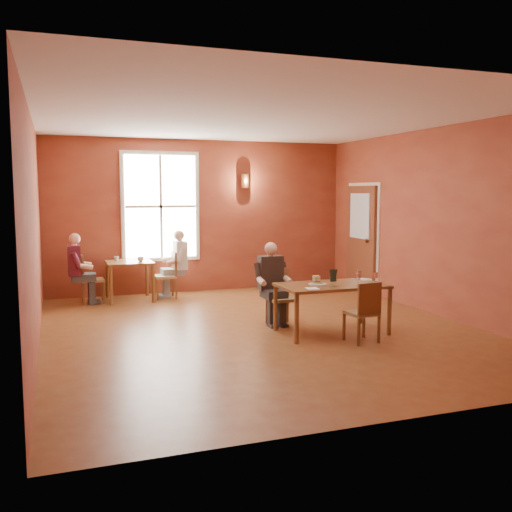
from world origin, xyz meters
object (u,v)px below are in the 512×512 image
object	(u,v)px
chair_diner_main	(281,298)
chair_diner_maroon	(93,279)
main_table	(332,309)
second_table	(130,281)
chair_diner_white	(165,275)
diner_main	(282,286)
diner_maroon	(91,269)
diner_white	(166,266)
chair_empty	(362,312)

from	to	relation	value
chair_diner_main	chair_diner_maroon	xyz separation A→B (m)	(-2.52, 2.78, 0.01)
main_table	second_table	size ratio (longest dim) A/B	1.81
chair_diner_main	chair_diner_white	size ratio (longest dim) A/B	0.97
diner_main	chair_diner_maroon	xyz separation A→B (m)	(-2.52, 2.81, -0.16)
chair_diner_main	diner_maroon	distance (m)	3.78
main_table	chair_diner_main	distance (m)	0.82
diner_white	diner_maroon	bearing A→B (deg)	90.00
chair_diner_main	diner_maroon	xyz separation A→B (m)	(-2.55, 2.78, 0.19)
chair_diner_main	diner_main	distance (m)	0.18
chair_diner_white	diner_maroon	bearing A→B (deg)	90.00
chair_diner_white	diner_maroon	xyz separation A→B (m)	(-1.33, 0.00, 0.18)
diner_main	second_table	xyz separation A→B (m)	(-1.87, 2.81, -0.23)
diner_main	diner_maroon	xyz separation A→B (m)	(-2.55, 2.81, 0.02)
chair_diner_white	chair_diner_maroon	distance (m)	1.30
chair_empty	second_table	distance (m)	4.72
chair_empty	chair_diner_maroon	bearing A→B (deg)	121.51
chair_diner_main	diner_white	xyz separation A→B (m)	(-1.19, 2.78, 0.19)
main_table	chair_diner_white	distance (m)	3.84
chair_diner_maroon	second_table	bearing A→B (deg)	90.00
diner_maroon	chair_diner_main	bearing A→B (deg)	42.45
chair_diner_maroon	chair_empty	bearing A→B (deg)	38.41
diner_maroon	diner_white	bearing A→B (deg)	90.00
main_table	diner_maroon	world-z (taller)	diner_maroon
chair_diner_main	chair_diner_white	distance (m)	3.04
main_table	chair_diner_maroon	size ratio (longest dim) A/B	1.72
diner_main	main_table	bearing A→B (deg)	128.88
chair_diner_main	chair_diner_white	xyz separation A→B (m)	(-1.22, 2.78, 0.01)
main_table	diner_maroon	xyz separation A→B (m)	(-3.05, 3.43, 0.26)
main_table	chair_diner_maroon	world-z (taller)	chair_diner_maroon
chair_diner_maroon	diner_white	bearing A→B (deg)	90.00
chair_diner_white	second_table	bearing A→B (deg)	90.00
diner_main	chair_diner_white	xyz separation A→B (m)	(-1.22, 2.81, -0.16)
diner_white	chair_diner_maroon	bearing A→B (deg)	90.00
second_table	chair_empty	bearing A→B (deg)	-57.77
chair_empty	chair_diner_white	bearing A→B (deg)	108.17
diner_white	chair_diner_maroon	world-z (taller)	diner_white
diner_white	diner_maroon	xyz separation A→B (m)	(-1.36, 0.00, -0.00)
chair_diner_white	chair_diner_main	bearing A→B (deg)	-156.40
chair_empty	diner_white	distance (m)	4.40
diner_main	chair_empty	world-z (taller)	diner_main
diner_main	second_table	world-z (taller)	diner_main
main_table	chair_empty	world-z (taller)	chair_empty
chair_diner_main	second_table	size ratio (longest dim) A/B	1.03
main_table	chair_diner_white	world-z (taller)	chair_diner_white
diner_main	chair_empty	xyz separation A→B (m)	(0.65, -1.18, -0.19)
second_table	diner_maroon	size ratio (longest dim) A/B	0.67
chair_empty	chair_diner_maroon	world-z (taller)	chair_diner_maroon
diner_main	chair_diner_white	bearing A→B (deg)	-66.63
second_table	diner_white	bearing A→B (deg)	0.00
main_table	diner_white	size ratio (longest dim) A/B	1.21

